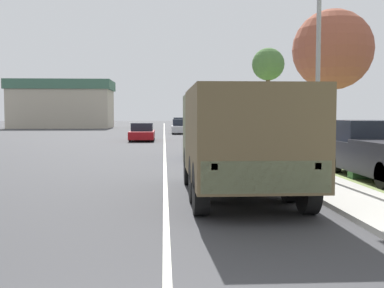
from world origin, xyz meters
The scene contains 15 objects.
ground_plane centered at (0.00, 40.00, 0.00)m, with size 180.00×180.00×0.00m, color #38383A.
lane_centre_stripe centered at (0.00, 40.00, 0.00)m, with size 0.12×120.00×0.00m.
sidewalk_right centered at (4.50, 40.00, 0.06)m, with size 1.80×120.00×0.12m.
grass_strip_right centered at (8.90, 40.00, 0.01)m, with size 7.00×120.00×0.02m.
military_truck centered at (1.83, 8.34, 1.56)m, with size 2.55×6.50×2.68m.
car_nearest_ahead centered at (2.14, 18.47, 0.70)m, with size 1.76×3.99×1.57m.
car_second_ahead centered at (-1.71, 33.66, 0.63)m, with size 1.84×4.88×1.36m.
car_third_ahead centered at (1.67, 45.92, 0.68)m, with size 1.81×4.33×1.50m.
car_fourth_ahead centered at (1.93, 55.88, 0.71)m, with size 1.77×4.33×1.59m.
pickup_truck centered at (6.88, 11.43, 0.89)m, with size 2.02×5.66×1.84m.
lamp_post centered at (4.54, 11.29, 4.23)m, with size 1.69×0.24×6.89m.
tree_mid_right centered at (9.07, 22.18, 5.51)m, with size 4.31×4.31×7.66m.
tree_far_right centered at (8.09, 33.85, 5.80)m, with size 2.52×2.52×7.17m.
utility_box centered at (6.20, 11.52, 0.37)m, with size 0.55×0.45×0.70m.
building_distant centered at (-14.70, 67.26, 3.45)m, with size 14.44×8.60×6.82m.
Camera 1 is at (-0.04, -3.49, 2.10)m, focal length 45.00 mm.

